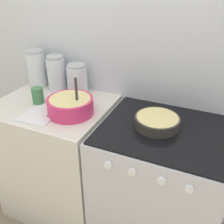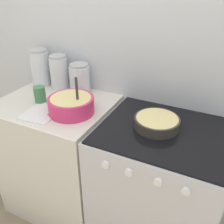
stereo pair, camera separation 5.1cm
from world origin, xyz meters
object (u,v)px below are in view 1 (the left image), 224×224
Objects in this scene: storage_jar_left at (37,71)px; tin_can at (38,96)px; stove at (157,189)px; storage_jar_right at (77,81)px; mixing_bowl at (70,105)px; storage_jar_middle at (57,75)px; baking_pan at (157,121)px.

tin_can is (0.19, -0.25, -0.06)m from storage_jar_left.
stove is 4.34× the size of storage_jar_right.
tin_can is at bearing 174.12° from mixing_bowl.
storage_jar_right is 0.30m from tin_can.
mixing_bowl is at bearing -43.97° from storage_jar_middle.
storage_jar_left reaches higher than storage_jar_right.
storage_jar_left is 0.18m from storage_jar_middle.
storage_jar_middle is at bearing 165.70° from stove.
storage_jar_right reaches higher than tin_can.
mixing_bowl is 0.53m from baking_pan.
storage_jar_left is 1.08× the size of storage_jar_middle.
storage_jar_middle reaches higher than mixing_bowl.
mixing_bowl is (-0.57, -0.06, 0.53)m from stove.
baking_pan reaches higher than stove.
stove is at bearing 2.10° from tin_can.
storage_jar_left is 1.28× the size of storage_jar_right.
storage_jar_middle is 0.18m from storage_jar_right.
storage_jar_middle reaches higher than tin_can.
storage_jar_left is (-0.46, 0.28, 0.06)m from mixing_bowl.
tin_can is (-0.27, 0.03, -0.00)m from mixing_bowl.
storage_jar_left is at bearing 180.00° from storage_jar_right.
storage_jar_left is 0.35m from storage_jar_right.
storage_jar_middle reaches higher than storage_jar_right.
mixing_bowl is 1.32× the size of storage_jar_right.
mixing_bowl is 0.54m from storage_jar_left.
baking_pan is (-0.04, 0.01, 0.50)m from stove.
stove is 3.39× the size of storage_jar_left.
storage_jar_right reaches higher than stove.
storage_jar_middle is at bearing 94.22° from tin_can.
stove is 1.06m from storage_jar_middle.
stove is 0.50m from baking_pan.
storage_jar_middle reaches higher than baking_pan.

